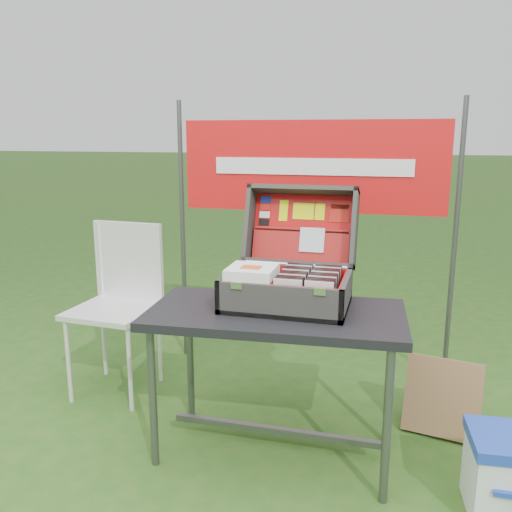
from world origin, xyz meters
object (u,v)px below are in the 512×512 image
(table, at_px, (275,384))
(cardboard_box, at_px, (443,397))
(chair, at_px, (113,312))
(suitcase, at_px, (290,250))

(table, relative_size, cardboard_box, 2.95)
(chair, bearing_deg, cardboard_box, 4.11)
(cardboard_box, bearing_deg, suitcase, -149.73)
(suitcase, height_order, cardboard_box, suitcase)
(chair, bearing_deg, table, -16.53)
(suitcase, relative_size, chair, 0.57)
(table, height_order, cardboard_box, table)
(table, relative_size, chair, 1.17)
(suitcase, xyz_separation_m, cardboard_box, (0.74, 0.26, -0.77))
(table, xyz_separation_m, cardboard_box, (0.78, 0.40, -0.16))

